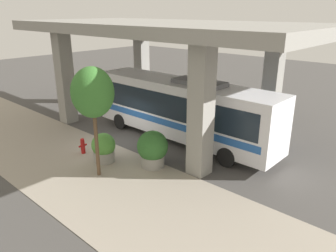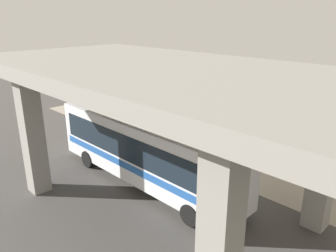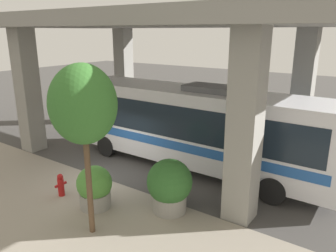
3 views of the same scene
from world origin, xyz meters
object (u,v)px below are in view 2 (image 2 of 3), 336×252
object	(u,v)px
planter_front	(176,143)
planter_middle	(217,150)
street_tree_near	(217,93)
bus	(145,147)
fire_hydrant	(241,162)

from	to	relation	value
planter_front	planter_middle	distance (m)	2.58
planter_middle	street_tree_near	world-z (taller)	street_tree_near
bus	planter_middle	world-z (taller)	bus
bus	street_tree_near	xyz separation A→B (m)	(-5.94, 0.03, 1.90)
fire_hydrant	street_tree_near	size ratio (longest dim) A/B	0.17
bus	fire_hydrant	world-z (taller)	bus
planter_front	street_tree_near	distance (m)	4.00
planter_front	street_tree_near	size ratio (longest dim) A/B	0.36
bus	planter_middle	bearing A→B (deg)	168.03
street_tree_near	planter_front	bearing A→B (deg)	-28.07
street_tree_near	bus	bearing A→B (deg)	-0.26
bus	street_tree_near	world-z (taller)	street_tree_near
planter_middle	street_tree_near	bearing A→B (deg)	-137.24
planter_middle	fire_hydrant	bearing A→B (deg)	95.96
fire_hydrant	planter_front	world-z (taller)	planter_front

